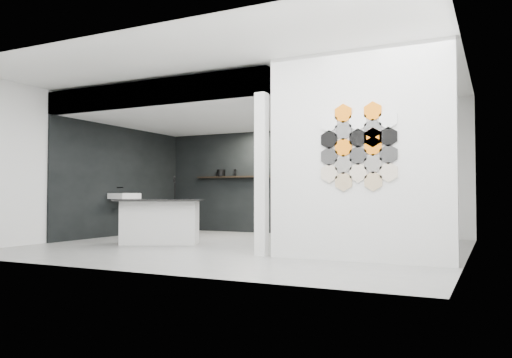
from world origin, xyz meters
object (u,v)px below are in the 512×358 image
object	(u,v)px
partition_panel	(358,155)
wall_basin	(125,196)
glass_bowl	(309,172)
kitchen_island	(160,221)
utensil_cup	(217,174)
glass_vase	(309,171)
stockpot	(221,173)
kettle	(293,171)
bottle_dark	(235,173)

from	to	relation	value
partition_panel	wall_basin	xyz separation A→B (m)	(-5.46, 1.80, -0.55)
glass_bowl	partition_panel	bearing A→B (deg)	-61.77
kitchen_island	glass_bowl	distance (m)	3.68
kitchen_island	utensil_cup	world-z (taller)	utensil_cup
glass_vase	partition_panel	bearing A→B (deg)	-61.77
partition_panel	glass_bowl	bearing A→B (deg)	118.23
stockpot	utensil_cup	world-z (taller)	stockpot
partition_panel	utensil_cup	distance (m)	5.86
stockpot	kettle	distance (m)	1.85
kettle	stockpot	bearing A→B (deg)	179.80
wall_basin	glass_bowl	size ratio (longest dim) A/B	4.12
kettle	glass_vase	size ratio (longest dim) A/B	1.35
kitchen_island	utensil_cup	distance (m)	3.34
kitchen_island	stockpot	size ratio (longest dim) A/B	8.48
bottle_dark	utensil_cup	world-z (taller)	bottle_dark
partition_panel	stockpot	xyz separation A→B (m)	(-4.30, 3.87, -0.00)
stockpot	glass_bowl	distance (m)	2.23
glass_vase	utensil_cup	size ratio (longest dim) A/B	1.49
kitchen_island	partition_panel	bearing A→B (deg)	-35.12
kitchen_island	kettle	xyz separation A→B (m)	(1.30, 3.13, 1.00)
kitchen_island	glass_bowl	size ratio (longest dim) A/B	11.31
kitchen_island	bottle_dark	world-z (taller)	bottle_dark
glass_vase	bottle_dark	bearing A→B (deg)	180.00
glass_vase	utensil_cup	world-z (taller)	glass_vase
wall_basin	glass_vase	world-z (taller)	glass_vase
stockpot	glass_vase	world-z (taller)	stockpot
kettle	glass_vase	xyz separation A→B (m)	(0.37, 0.00, -0.01)
bottle_dark	utensil_cup	distance (m)	0.48
utensil_cup	wall_basin	bearing A→B (deg)	-117.20
partition_panel	kettle	world-z (taller)	partition_panel
stockpot	bottle_dark	bearing A→B (deg)	0.00
glass_bowl	utensil_cup	world-z (taller)	glass_bowl
glass_vase	glass_bowl	bearing A→B (deg)	0.00
wall_basin	glass_vase	size ratio (longest dim) A/B	4.03
wall_basin	kettle	size ratio (longest dim) A/B	2.99
kitchen_island	glass_vase	world-z (taller)	glass_vase
wall_basin	kitchen_island	distance (m)	2.07
partition_panel	bottle_dark	xyz separation A→B (m)	(-3.92, 3.87, -0.00)
wall_basin	stockpot	distance (m)	2.43
wall_basin	bottle_dark	bearing A→B (deg)	53.23
glass_vase	bottle_dark	distance (m)	1.85
wall_basin	bottle_dark	world-z (taller)	bottle_dark
partition_panel	bottle_dark	distance (m)	5.51
partition_panel	bottle_dark	bearing A→B (deg)	135.42
glass_vase	bottle_dark	size ratio (longest dim) A/B	0.94
kitchen_island	utensil_cup	xyz separation A→B (m)	(-0.66, 3.13, 0.96)
wall_basin	stockpot	bearing A→B (deg)	60.60
glass_bowl	bottle_dark	world-z (taller)	bottle_dark
stockpot	wall_basin	bearing A→B (deg)	-119.40
glass_vase	kitchen_island	bearing A→B (deg)	-118.14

